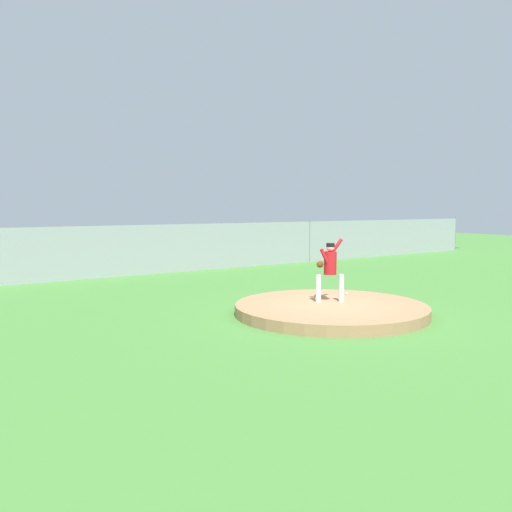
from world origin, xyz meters
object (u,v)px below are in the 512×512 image
parked_car_navy (299,239)px  parked_car_burgundy (149,245)px  baseball (347,293)px  traffic_cone_orange (281,250)px  pitcher_youth (330,266)px  parked_car_teal (242,240)px  parked_car_red (195,243)px  parked_car_white (5,252)px

parked_car_navy → parked_car_burgundy: size_ratio=1.04×
baseball → traffic_cone_orange: 15.19m
pitcher_youth → parked_car_teal: bearing=64.2°
pitcher_youth → parked_car_red: (3.87, 14.30, -0.36)m
parked_car_red → parked_car_white: size_ratio=1.03×
baseball → parked_car_red: 14.06m
pitcher_youth → parked_car_white: (-5.18, 14.10, -0.38)m
parked_car_burgundy → parked_car_white: (-6.50, -0.22, -0.01)m
traffic_cone_orange → parked_car_red: bearing=171.5°
parked_car_white → traffic_cone_orange: parked_car_white is taller
pitcher_youth → parked_car_white: pitcher_youth is taller
parked_car_burgundy → baseball: bearing=-90.7°
pitcher_youth → parked_car_teal: 16.34m
pitcher_youth → parked_car_red: pitcher_youth is taller
parked_car_burgundy → parked_car_red: bearing=-0.5°
pitcher_youth → traffic_cone_orange: bearing=56.5°
pitcher_youth → baseball: size_ratio=21.94×
parked_car_white → traffic_cone_orange: size_ratio=8.22×
baseball → parked_car_navy: bearing=54.8°
pitcher_youth → parked_car_navy: size_ratio=0.36×
baseball → parked_car_navy: 16.58m
baseball → parked_car_white: parked_car_white is taller
baseball → parked_car_navy: (9.56, 13.54, 0.50)m
parked_car_navy → parked_car_white: (-15.88, 0.04, 0.00)m
pitcher_youth → parked_car_white: 15.03m
parked_car_red → parked_car_navy: bearing=-2.0°
baseball → traffic_cone_orange: bearing=59.0°
traffic_cone_orange → parked_car_white: bearing=177.7°
pitcher_youth → parked_car_teal: pitcher_youth is taller
baseball → parked_car_teal: (5.97, 14.19, 0.53)m
baseball → parked_car_teal: 15.40m
pitcher_youth → traffic_cone_orange: pitcher_youth is taller
pitcher_youth → parked_car_teal: size_ratio=0.39×
parked_car_teal → parked_car_white: 12.30m
traffic_cone_orange → parked_car_burgundy: bearing=174.1°
parked_car_teal → parked_car_red: parked_car_teal is taller
pitcher_youth → parked_car_teal: (7.11, 14.71, -0.36)m
baseball → parked_car_teal: size_ratio=0.02×
parked_car_navy → parked_car_burgundy: 9.38m
pitcher_youth → parked_car_burgundy: (1.31, 14.33, -0.38)m
pitcher_youth → traffic_cone_orange: 16.26m
parked_car_teal → parked_car_red: 3.26m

